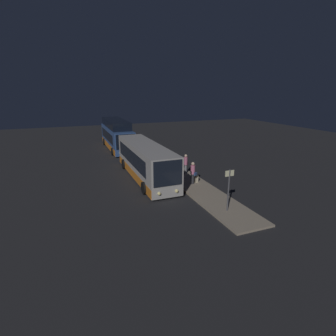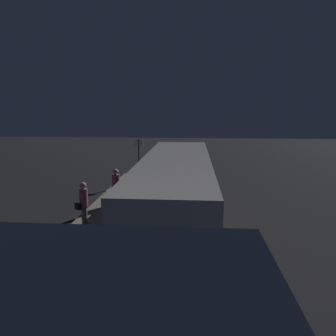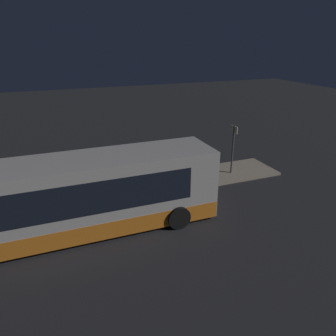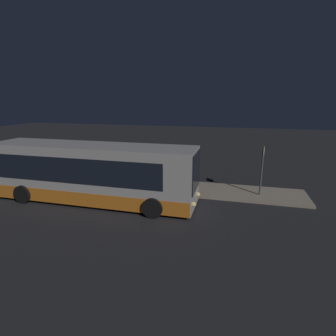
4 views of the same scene
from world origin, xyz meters
name	(u,v)px [view 2 (image 2 of 4)]	position (x,y,z in m)	size (l,w,h in m)	color
ground	(174,226)	(0.00, 0.00, 0.00)	(80.00, 80.00, 0.00)	#232326
platform	(105,222)	(0.00, 2.90, 0.07)	(20.00, 2.59, 0.13)	gray
bus_lead	(176,199)	(-1.30, -0.13, 1.50)	(11.10, 2.71, 3.03)	#B2ADA8
passenger_boarding	(83,202)	(-0.68, 3.56, 1.13)	(0.58, 0.56, 1.80)	gray
passenger_waiting	(116,186)	(2.07, 2.91, 1.13)	(0.62, 0.53, 1.83)	#2D2D33
suitcase	(106,201)	(1.85, 3.36, 0.44)	(0.34, 0.20, 0.84)	beige
sign_post	(139,156)	(7.41, 2.68, 1.79)	(0.10, 0.61, 2.74)	#4C4C51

